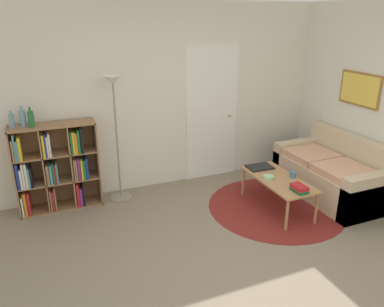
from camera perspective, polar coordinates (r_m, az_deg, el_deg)
name	(u,v)px	position (r m, az deg, el deg)	size (l,w,h in m)	color
ground_plane	(254,277)	(3.92, 9.44, -18.02)	(14.00, 14.00, 0.00)	gray
wall_back	(171,98)	(5.41, -3.24, 8.38)	(7.66, 0.11, 2.60)	silver
wall_right	(361,101)	(5.66, 24.41, 7.26)	(0.08, 5.42, 2.60)	silver
rug	(276,206)	(5.18, 12.64, -7.88)	(1.80, 1.80, 0.01)	maroon
bookshelf	(55,167)	(5.13, -20.20, -2.01)	(1.03, 0.34, 1.14)	#936B47
floor_lamp	(115,107)	(4.94, -11.72, 6.93)	(0.30, 0.30, 1.70)	gray
couch	(333,175)	(5.63, 20.66, -3.05)	(0.83, 1.57, 0.85)	#CCB793
coffee_table	(278,181)	(4.98, 12.99, -4.15)	(0.51, 1.10, 0.43)	#AD7F51
laptop	(260,167)	(5.24, 10.29, -2.04)	(0.36, 0.26, 0.02)	black
bowl	(268,177)	(4.92, 11.55, -3.57)	(0.14, 0.14, 0.04)	#9ED193
book_stack_on_table	(299,189)	(4.66, 16.05, -5.16)	(0.15, 0.22, 0.08)	#196B38
cup	(293,174)	(5.02, 15.11, -3.08)	(0.08, 0.08, 0.09)	teal
bottle_left	(12,121)	(4.96, -25.77, 4.52)	(0.06, 0.06, 0.21)	#6B93A3
bottle_middle	(23,118)	(4.95, -24.38, 4.89)	(0.07, 0.07, 0.25)	#6B93A3
bottle_right	(31,119)	(4.90, -23.32, 4.88)	(0.07, 0.07, 0.25)	#236633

